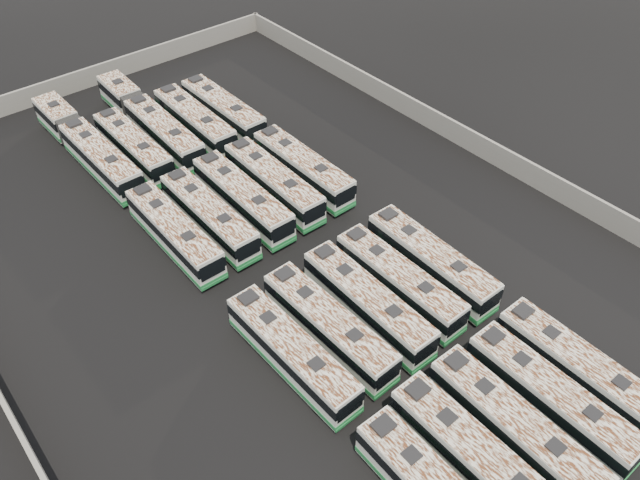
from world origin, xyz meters
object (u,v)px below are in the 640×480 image
(bus_midback_right, at_px, (273,183))
(bus_back_left, at_px, (134,147))
(bus_front_left, at_px, (478,462))
(bus_midfront_far_left, at_px, (292,353))
(bus_front_right, at_px, (550,398))
(bus_midfront_center, at_px, (367,303))
(bus_front_far_right, at_px, (579,370))
(bus_back_center, at_px, (149,120))
(bus_back_far_left, at_px, (86,145))
(bus_midfront_far_right, at_px, (431,261))
(bus_midback_left, at_px, (209,216))
(bus_midfront_right, at_px, (399,281))
(bus_back_far_right, at_px, (223,110))
(bus_midback_far_right, at_px, (303,168))
(bus_midback_far_left, at_px, (174,233))
(bus_midback_center, at_px, (243,198))
(bus_front_center, at_px, (514,428))
(bus_back_right, at_px, (195,121))
(bus_midfront_left, at_px, (329,326))

(bus_midback_right, distance_m, bus_back_left, 14.44)
(bus_front_left, height_order, bus_midfront_far_left, bus_front_left)
(bus_front_right, distance_m, bus_midfront_center, 13.23)
(bus_front_right, height_order, bus_front_far_right, same)
(bus_back_center, bearing_deg, bus_back_left, -135.10)
(bus_front_right, distance_m, bus_back_far_left, 45.12)
(bus_midfront_far_right, bearing_deg, bus_midback_left, 124.28)
(bus_midfront_far_right, relative_size, bus_back_center, 0.64)
(bus_front_right, distance_m, bus_midfront_right, 12.90)
(bus_front_far_right, distance_m, bus_back_far_right, 40.91)
(bus_front_left, bearing_deg, bus_midfront_right, 62.75)
(bus_front_right, bearing_deg, bus_midback_far_right, 83.99)
(bus_midfront_center, xyz_separation_m, bus_midfront_far_right, (6.52, 0.00, 0.01))
(bus_midback_left, distance_m, bus_back_left, 12.96)
(bus_midback_left, bearing_deg, bus_back_far_left, 101.95)
(bus_front_left, bearing_deg, bus_midfront_far_right, 52.13)
(bus_back_far_left, bearing_deg, bus_midback_left, -79.08)
(bus_midfront_far_left, bearing_deg, bus_midback_right, 56.31)
(bus_midfront_far_left, xyz_separation_m, bus_midback_far_left, (0.10, 15.19, 0.02))
(bus_front_far_right, bearing_deg, bus_midback_center, 103.62)
(bus_midback_right, distance_m, bus_back_far_left, 18.70)
(bus_midback_center, bearing_deg, bus_midfront_right, -77.05)
(bus_front_center, relative_size, bus_midback_right, 0.99)
(bus_front_center, relative_size, bus_front_right, 1.02)
(bus_front_right, relative_size, bus_back_right, 0.97)
(bus_front_far_right, height_order, bus_midback_far_left, bus_midback_far_left)
(bus_front_left, distance_m, bus_midfront_far_left, 13.12)
(bus_midback_right, bearing_deg, bus_midback_center, -177.59)
(bus_front_far_right, relative_size, bus_midfront_left, 1.00)
(bus_midfront_far_right, distance_m, bus_midback_center, 16.62)
(bus_midback_right, xyz_separation_m, bus_midback_far_right, (3.30, 0.03, -0.01))
(bus_front_left, relative_size, bus_midfront_center, 1.02)
(bus_front_center, height_order, bus_back_right, bus_back_right)
(bus_midfront_far_right, bearing_deg, bus_midback_far_left, 131.96)
(bus_midfront_far_left, bearing_deg, bus_midfront_center, -0.84)
(bus_midfront_far_left, height_order, bus_midback_right, bus_midback_right)
(bus_midback_far_right, xyz_separation_m, bus_back_far_right, (-0.01, 12.78, 0.01))
(bus_midback_center, bearing_deg, bus_front_left, -95.99)
(bus_midback_far_right, relative_size, bus_back_center, 0.64)
(bus_midfront_left, relative_size, bus_midback_center, 0.97)
(bus_midfront_right, height_order, bus_midfront_far_right, bus_midfront_far_right)
(bus_midback_left, distance_m, bus_back_far_right, 16.34)
(bus_front_center, xyz_separation_m, bus_midfront_far_left, (-6.60, 12.67, -0.04))
(bus_midback_center, xyz_separation_m, bus_back_far_left, (-6.64, 15.92, 0.00))
(bus_back_right, bearing_deg, bus_front_right, -89.00)
(bus_midfront_right, height_order, bus_midback_center, bus_midback_center)
(bus_back_far_right, bearing_deg, bus_midfront_far_right, -90.42)
(bus_front_center, xyz_separation_m, bus_midfront_left, (-3.31, 12.83, -0.03))
(bus_midfront_far_right, bearing_deg, bus_back_center, 102.97)
(bus_front_right, bearing_deg, bus_front_far_right, 1.81)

